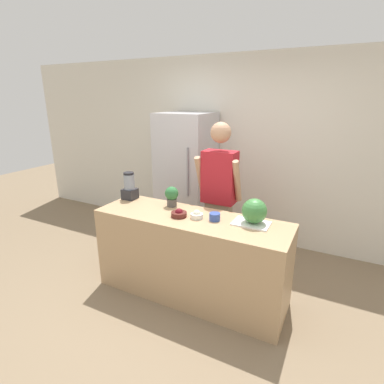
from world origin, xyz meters
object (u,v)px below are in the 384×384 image
at_px(bowl_cream, 197,215).
at_px(bowl_small_blue, 215,217).
at_px(bowl_cherries, 179,214).
at_px(person, 219,196).
at_px(watermelon, 254,211).
at_px(potted_plant, 172,195).
at_px(blender, 130,187).
at_px(refrigerator, 186,178).

relative_size(bowl_cream, bowl_small_blue, 1.17).
relative_size(bowl_cherries, bowl_cream, 1.27).
distance_m(person, watermelon, 0.79).
height_order(bowl_cream, potted_plant, potted_plant).
height_order(watermelon, bowl_cherries, watermelon).
relative_size(person, bowl_cherries, 11.35).
bearing_deg(person, watermelon, -43.13).
bearing_deg(watermelon, blender, 177.83).
distance_m(bowl_cherries, bowl_small_blue, 0.36).
xyz_separation_m(blender, potted_plant, (0.57, 0.01, -0.02)).
xyz_separation_m(person, bowl_small_blue, (0.21, -0.62, 0.00)).
distance_m(refrigerator, bowl_cherries, 1.43).
bearing_deg(bowl_cherries, potted_plant, 133.89).
bearing_deg(bowl_cream, bowl_cherries, -166.88).
bearing_deg(bowl_small_blue, bowl_cream, -169.58).
distance_m(watermelon, bowl_cream, 0.56).
height_order(watermelon, potted_plant, watermelon).
height_order(watermelon, bowl_small_blue, watermelon).
height_order(watermelon, blender, blender).
height_order(bowl_cherries, potted_plant, potted_plant).
bearing_deg(bowl_cream, refrigerator, 122.18).
relative_size(bowl_cream, potted_plant, 0.56).
relative_size(bowl_small_blue, blender, 0.33).
bearing_deg(bowl_small_blue, person, 108.77).
bearing_deg(person, bowl_small_blue, -71.23).
bearing_deg(bowl_small_blue, potted_plant, 165.21).
bearing_deg(bowl_cream, blender, 169.60).
distance_m(refrigerator, person, 0.96).
xyz_separation_m(watermelon, bowl_cream, (-0.54, -0.12, -0.10)).
height_order(person, blender, person).
distance_m(refrigerator, bowl_cream, 1.48).
xyz_separation_m(bowl_cream, potted_plant, (-0.39, 0.18, 0.09)).
distance_m(bowl_small_blue, blender, 1.15).
xyz_separation_m(person, watermelon, (0.57, -0.53, 0.10)).
xyz_separation_m(person, blender, (-0.93, -0.48, 0.11)).
bearing_deg(person, refrigerator, 141.67).
bearing_deg(watermelon, bowl_cherries, -167.32).
relative_size(watermelon, bowl_cream, 1.90).
bearing_deg(potted_plant, bowl_cream, -24.98).
xyz_separation_m(bowl_cream, blender, (-0.96, 0.18, 0.11)).
distance_m(bowl_small_blue, potted_plant, 0.60).
distance_m(watermelon, bowl_cherries, 0.74).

